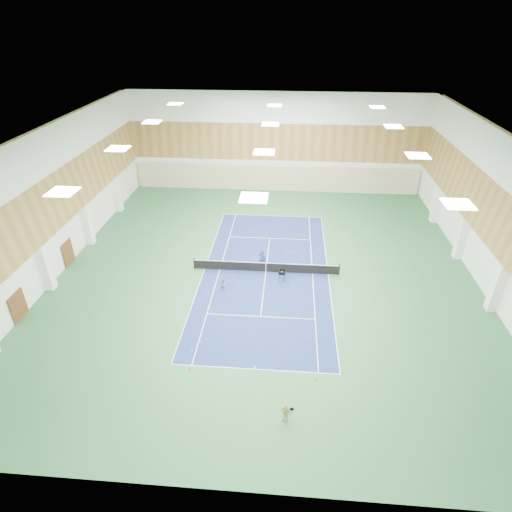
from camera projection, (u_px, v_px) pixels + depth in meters
The scene contains 22 objects.
ground at pixel (266, 272), 37.84m from camera, with size 40.00×40.00×0.00m, color #296138.
room_shell at pixel (267, 209), 34.84m from camera, with size 36.00×40.00×12.00m, color white, non-canonical shape.
wood_cladding at pixel (267, 186), 33.84m from camera, with size 36.00×40.00×8.00m, color #A0743B, non-canonical shape.
ceiling_light_grid at pixel (268, 137), 31.88m from camera, with size 21.40×25.40×0.06m, color white, non-canonical shape.
court_surface at pixel (266, 272), 37.84m from camera, with size 10.97×23.77×0.01m, color navy.
tennis_balls_scatter at pixel (266, 271), 37.82m from camera, with size 10.57×22.77×0.07m, color #BEDB25, non-canonical shape.
tennis_net at pixel (266, 266), 37.56m from camera, with size 12.80×0.10×1.10m, color black, non-canonical shape.
back_curtain at pixel (276, 178), 54.08m from camera, with size 35.40×0.16×3.20m, color #C6B793.
door_left_a at pixel (18, 306), 31.65m from camera, with size 0.08×1.80×2.20m, color #593319.
door_left_b at pixel (68, 253), 38.55m from camera, with size 0.08×1.80×2.20m, color #593319.
coach at pixel (262, 259), 37.90m from camera, with size 0.71×0.47×1.95m, color #21369B.
child_court at pixel (224, 284), 35.14m from camera, with size 0.52×0.40×1.06m, color gray.
child_apron at pixel (285, 413), 23.89m from camera, with size 0.69×0.29×1.17m, color tan.
ball_cart at pixel (282, 275), 36.43m from camera, with size 0.56×0.56×0.97m, color black, non-canonical shape.
cone_svc_a at pixel (218, 317), 32.09m from camera, with size 0.20×0.20×0.22m, color #E85C0C.
cone_svc_b at pixel (241, 316), 32.16m from camera, with size 0.19×0.19×0.21m, color #DE420B.
cone_svc_c at pixel (280, 319), 31.92m from camera, with size 0.21×0.21×0.23m, color #F54A0C.
cone_svc_d at pixel (313, 320), 31.80m from camera, with size 0.19×0.19×0.21m, color #EA440C.
cone_base_a at pixel (190, 369), 27.49m from camera, with size 0.19×0.19×0.21m, color #E7520C.
cone_base_b at pixel (229, 361), 28.09m from camera, with size 0.22×0.22×0.24m, color #EC480C.
cone_base_c at pixel (279, 366), 27.70m from camera, with size 0.19×0.19×0.21m, color #E0520B.
cone_base_d at pixel (316, 379), 26.75m from camera, with size 0.18×0.18×0.19m, color #FF5F0D.
Camera 1 is at (1.75, -32.03, 20.14)m, focal length 30.00 mm.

